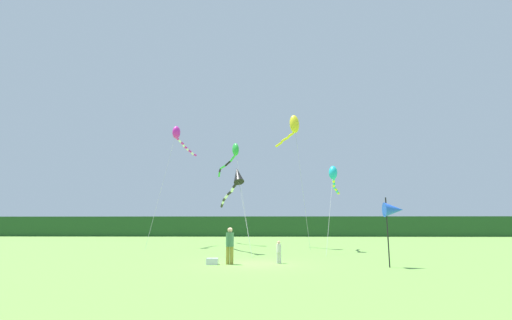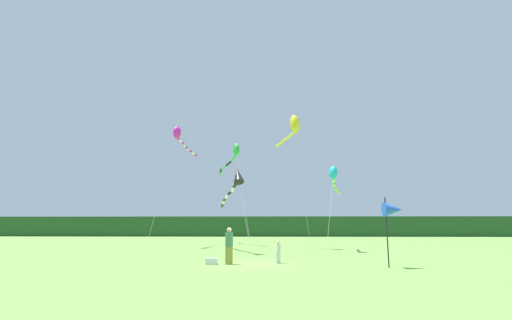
# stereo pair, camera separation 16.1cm
# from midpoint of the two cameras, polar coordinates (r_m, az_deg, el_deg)

# --- Properties ---
(ground_plane) EXTENTS (120.00, 120.00, 0.00)m
(ground_plane) POSITION_cam_midpoint_polar(r_m,az_deg,el_deg) (19.46, -0.36, -15.79)
(ground_plane) COLOR #6B9E42
(distant_treeline) EXTENTS (108.00, 2.02, 3.37)m
(distant_treeline) POSITION_cam_midpoint_polar(r_m,az_deg,el_deg) (64.35, 1.24, -10.24)
(distant_treeline) COLOR #234C23
(distant_treeline) RESTS_ON ground
(person_adult) EXTENTS (0.40, 0.40, 1.83)m
(person_adult) POSITION_cam_midpoint_polar(r_m,az_deg,el_deg) (19.21, -3.94, -12.79)
(person_adult) COLOR olive
(person_adult) RESTS_ON ground
(person_child) EXTENTS (0.25, 0.25, 1.14)m
(person_child) POSITION_cam_midpoint_polar(r_m,az_deg,el_deg) (19.70, 3.68, -13.83)
(person_child) COLOR silver
(person_child) RESTS_ON ground
(cooler_box) EXTENTS (0.58, 0.40, 0.31)m
(cooler_box) POSITION_cam_midpoint_polar(r_m,az_deg,el_deg) (19.29, -6.65, -15.31)
(cooler_box) COLOR silver
(cooler_box) RESTS_ON ground
(banner_flag_pole) EXTENTS (0.90, 0.70, 3.26)m
(banner_flag_pole) POSITION_cam_midpoint_polar(r_m,az_deg,el_deg) (18.93, 20.64, -7.28)
(banner_flag_pole) COLOR black
(banner_flag_pole) RESTS_ON ground
(kite_black) EXTENTS (3.10, 8.90, 6.23)m
(kite_black) POSITION_cam_midpoint_polar(r_m,az_deg,el_deg) (27.20, -3.09, -3.25)
(kite_black) COLOR #B2B2B2
(kite_black) RESTS_ON ground
(kite_magenta) EXTENTS (2.35, 7.95, 11.17)m
(kite_magenta) POSITION_cam_midpoint_polar(r_m,az_deg,el_deg) (35.52, -11.73, 3.73)
(kite_magenta) COLOR #B2B2B2
(kite_magenta) RESTS_ON ground
(kite_green) EXTENTS (4.21, 9.79, 10.24)m
(kite_green) POSITION_cam_midpoint_polar(r_m,az_deg,el_deg) (37.97, -3.39, 0.91)
(kite_green) COLOR #B2B2B2
(kite_green) RESTS_ON ground
(kite_yellow) EXTENTS (2.55, 5.08, 11.69)m
(kite_yellow) POSITION_cam_midpoint_polar(r_m,az_deg,el_deg) (33.20, 6.01, 5.26)
(kite_yellow) COLOR #B2B2B2
(kite_yellow) RESTS_ON ground
(kite_cyan) EXTENTS (2.45, 7.20, 6.62)m
(kite_cyan) POSITION_cam_midpoint_polar(r_m,az_deg,el_deg) (29.36, 12.09, -2.32)
(kite_cyan) COLOR #B2B2B2
(kite_cyan) RESTS_ON ground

